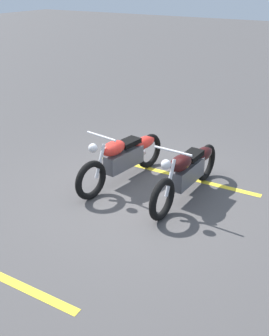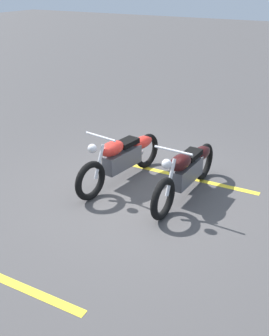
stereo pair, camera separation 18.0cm
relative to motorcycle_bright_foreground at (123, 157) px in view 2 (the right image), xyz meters
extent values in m
plane|color=#474444|center=(0.24, 0.60, -0.46)|extent=(60.00, 60.00, 0.00)
torus|color=black|center=(0.83, -0.11, -0.13)|extent=(0.68, 0.20, 0.67)
torus|color=black|center=(-0.71, 0.10, -0.13)|extent=(0.68, 0.20, 0.67)
cube|color=#59595E|center=(0.01, 0.00, -0.04)|extent=(0.86, 0.33, 0.32)
ellipsoid|color=red|center=(0.28, -0.04, 0.26)|extent=(0.55, 0.35, 0.24)
ellipsoid|color=red|center=(-0.56, 0.08, 0.10)|extent=(0.59, 0.32, 0.22)
cube|color=black|center=(-0.12, 0.02, 0.24)|extent=(0.47, 0.30, 0.09)
cylinder|color=silver|center=(0.60, -0.08, 0.13)|extent=(0.27, 0.09, 0.56)
cylinder|color=silver|center=(0.55, -0.07, 0.56)|extent=(0.12, 0.62, 0.04)
sphere|color=silver|center=(0.75, -0.10, 0.42)|extent=(0.15, 0.15, 0.15)
cylinder|color=silver|center=(-0.41, -0.08, -0.20)|extent=(0.71, 0.19, 0.09)
torus|color=black|center=(0.77, 1.17, -0.13)|extent=(0.67, 0.13, 0.67)
torus|color=black|center=(-0.79, 1.23, -0.13)|extent=(0.67, 0.13, 0.67)
cube|color=#59595E|center=(-0.06, 1.20, -0.04)|extent=(0.85, 0.25, 0.32)
ellipsoid|color=black|center=(0.21, 1.19, 0.26)|extent=(0.53, 0.30, 0.24)
ellipsoid|color=black|center=(-0.63, 1.22, 0.10)|extent=(0.57, 0.26, 0.22)
cube|color=black|center=(-0.19, 1.21, 0.24)|extent=(0.45, 0.26, 0.09)
cylinder|color=silver|center=(0.54, 1.18, 0.13)|extent=(0.27, 0.07, 0.56)
cylinder|color=silver|center=(0.49, 1.18, 0.56)|extent=(0.06, 0.62, 0.04)
sphere|color=silver|center=(0.69, 1.17, 0.42)|extent=(0.15, 0.15, 0.15)
cylinder|color=silver|center=(-0.46, 1.08, -0.20)|extent=(0.70, 0.11, 0.09)
cube|color=yellow|center=(-0.67, 0.69, -0.46)|extent=(0.21, 3.20, 0.01)
camera|label=1|loc=(5.42, 3.53, 2.90)|focal=42.89mm
camera|label=2|loc=(5.51, 3.38, 2.90)|focal=42.89mm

